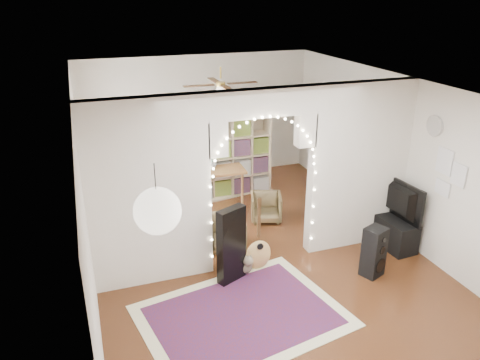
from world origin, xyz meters
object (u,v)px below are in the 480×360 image
object	(u,v)px
acoustic_guitar	(259,243)
dining_chair_left	(266,207)
floor_speaker	(374,252)
dining_table	(212,171)
bookcase	(230,156)
dining_chair_right	(227,232)
media_console	(389,230)

from	to	relation	value
acoustic_guitar	dining_chair_left	bearing A→B (deg)	64.93
floor_speaker	dining_chair_left	distance (m)	2.33
acoustic_guitar	dining_table	size ratio (longest dim) A/B	0.80
dining_chair_left	acoustic_guitar	bearing A→B (deg)	-97.43
bookcase	dining_chair_right	distance (m)	2.24
media_console	floor_speaker	bearing A→B (deg)	-142.43
floor_speaker	dining_table	xyz separation A→B (m)	(-1.54, 3.19, 0.30)
acoustic_guitar	bookcase	xyz separation A→B (m)	(0.48, 2.81, 0.40)
dining_table	dining_chair_left	bearing A→B (deg)	-51.21
floor_speaker	bookcase	distance (m)	3.70
acoustic_guitar	bookcase	distance (m)	2.88
floor_speaker	dining_chair_left	size ratio (longest dim) A/B	1.40
acoustic_guitar	dining_table	distance (m)	2.49
floor_speaker	dining_table	world-z (taller)	floor_speaker
floor_speaker	dining_table	size ratio (longest dim) A/B	0.62
acoustic_guitar	bookcase	size ratio (longest dim) A/B	0.60
bookcase	dining_chair_right	size ratio (longest dim) A/B	2.80
dining_chair_right	dining_table	bearing A→B (deg)	95.20
floor_speaker	dining_chair_right	world-z (taller)	floor_speaker
acoustic_guitar	bookcase	world-z (taller)	bookcase
floor_speaker	dining_chair_left	xyz separation A→B (m)	(-0.81, 2.18, -0.13)
bookcase	dining_table	size ratio (longest dim) A/B	1.35
floor_speaker	media_console	xyz separation A→B (m)	(0.80, 0.71, -0.14)
media_console	dining_table	size ratio (longest dim) A/B	0.81
floor_speaker	media_console	distance (m)	1.08
bookcase	dining_table	distance (m)	0.60
media_console	bookcase	distance (m)	3.41
acoustic_guitar	media_console	xyz separation A→B (m)	(2.33, 0.00, -0.18)
floor_speaker	dining_table	distance (m)	3.56
acoustic_guitar	dining_chair_right	world-z (taller)	acoustic_guitar
media_console	dining_table	distance (m)	3.43
dining_chair_left	floor_speaker	bearing A→B (deg)	-50.73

